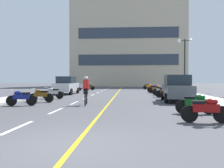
# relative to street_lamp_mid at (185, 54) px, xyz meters

# --- Properties ---
(ground_plane) EXTENTS (140.00, 140.00, 0.00)m
(ground_plane) POSITION_rel_street_lamp_mid_xyz_m (-7.03, 2.09, -4.04)
(ground_plane) COLOR #47474C
(curb_left) EXTENTS (2.40, 72.00, 0.12)m
(curb_left) POSITION_rel_street_lamp_mid_xyz_m (-14.23, 5.09, -3.98)
(curb_left) COLOR #B7B2A8
(curb_left) RESTS_ON ground
(curb_right) EXTENTS (2.40, 72.00, 0.12)m
(curb_right) POSITION_rel_street_lamp_mid_xyz_m (0.17, 5.09, -3.98)
(curb_right) COLOR #B7B2A8
(curb_right) RESTS_ON ground
(lane_dash_0) EXTENTS (0.14, 2.20, 0.01)m
(lane_dash_0) POSITION_rel_street_lamp_mid_xyz_m (-9.03, -16.91, -4.04)
(lane_dash_0) COLOR silver
(lane_dash_0) RESTS_ON ground
(lane_dash_1) EXTENTS (0.14, 2.20, 0.01)m
(lane_dash_1) POSITION_rel_street_lamp_mid_xyz_m (-9.03, -12.91, -4.04)
(lane_dash_1) COLOR silver
(lane_dash_1) RESTS_ON ground
(lane_dash_2) EXTENTS (0.14, 2.20, 0.01)m
(lane_dash_2) POSITION_rel_street_lamp_mid_xyz_m (-9.03, -8.91, -4.04)
(lane_dash_2) COLOR silver
(lane_dash_2) RESTS_ON ground
(lane_dash_3) EXTENTS (0.14, 2.20, 0.01)m
(lane_dash_3) POSITION_rel_street_lamp_mid_xyz_m (-9.03, -4.91, -4.04)
(lane_dash_3) COLOR silver
(lane_dash_3) RESTS_ON ground
(lane_dash_4) EXTENTS (0.14, 2.20, 0.01)m
(lane_dash_4) POSITION_rel_street_lamp_mid_xyz_m (-9.03, -0.91, -4.04)
(lane_dash_4) COLOR silver
(lane_dash_4) RESTS_ON ground
(lane_dash_5) EXTENTS (0.14, 2.20, 0.01)m
(lane_dash_5) POSITION_rel_street_lamp_mid_xyz_m (-9.03, 3.09, -4.04)
(lane_dash_5) COLOR silver
(lane_dash_5) RESTS_ON ground
(lane_dash_6) EXTENTS (0.14, 2.20, 0.01)m
(lane_dash_6) POSITION_rel_street_lamp_mid_xyz_m (-9.03, 7.09, -4.04)
(lane_dash_6) COLOR silver
(lane_dash_6) RESTS_ON ground
(lane_dash_7) EXTENTS (0.14, 2.20, 0.01)m
(lane_dash_7) POSITION_rel_street_lamp_mid_xyz_m (-9.03, 11.09, -4.04)
(lane_dash_7) COLOR silver
(lane_dash_7) RESTS_ON ground
(lane_dash_8) EXTENTS (0.14, 2.20, 0.01)m
(lane_dash_8) POSITION_rel_street_lamp_mid_xyz_m (-9.03, 15.09, -4.04)
(lane_dash_8) COLOR silver
(lane_dash_8) RESTS_ON ground
(lane_dash_9) EXTENTS (0.14, 2.20, 0.01)m
(lane_dash_9) POSITION_rel_street_lamp_mid_xyz_m (-9.03, 19.09, -4.04)
(lane_dash_9) COLOR silver
(lane_dash_9) RESTS_ON ground
(lane_dash_10) EXTENTS (0.14, 2.20, 0.01)m
(lane_dash_10) POSITION_rel_street_lamp_mid_xyz_m (-9.03, 23.09, -4.04)
(lane_dash_10) COLOR silver
(lane_dash_10) RESTS_ON ground
(lane_dash_11) EXTENTS (0.14, 2.20, 0.01)m
(lane_dash_11) POSITION_rel_street_lamp_mid_xyz_m (-9.03, 27.09, -4.04)
(lane_dash_11) COLOR silver
(lane_dash_11) RESTS_ON ground
(centre_line_yellow) EXTENTS (0.12, 66.00, 0.01)m
(centre_line_yellow) POSITION_rel_street_lamp_mid_xyz_m (-6.78, 5.09, -4.04)
(centre_line_yellow) COLOR gold
(centre_line_yellow) RESTS_ON ground
(office_building) EXTENTS (24.75, 7.82, 18.68)m
(office_building) POSITION_rel_street_lamp_mid_xyz_m (-5.66, 29.94, 5.30)
(office_building) COLOR #BCAD93
(office_building) RESTS_ON ground
(street_lamp_mid) EXTENTS (1.46, 0.36, 5.40)m
(street_lamp_mid) POSITION_rel_street_lamp_mid_xyz_m (0.00, 0.00, 0.00)
(street_lamp_mid) COLOR black
(street_lamp_mid) RESTS_ON curb_right
(parked_car_near) EXTENTS (2.10, 4.29, 1.82)m
(parked_car_near) POSITION_rel_street_lamp_mid_xyz_m (-2.23, -7.51, -3.12)
(parked_car_near) COLOR black
(parked_car_near) RESTS_ON ground
(parked_car_mid) EXTENTS (2.00, 4.24, 1.82)m
(parked_car_mid) POSITION_rel_street_lamp_mid_xyz_m (-11.91, 0.10, -3.12)
(parked_car_mid) COLOR black
(parked_car_mid) RESTS_ON ground
(motorcycle_0) EXTENTS (1.70, 0.60, 0.92)m
(motorcycle_0) POSITION_rel_street_lamp_mid_xyz_m (-2.85, -15.69, -3.57)
(motorcycle_0) COLOR black
(motorcycle_0) RESTS_ON ground
(motorcycle_1) EXTENTS (1.70, 0.60, 0.92)m
(motorcycle_1) POSITION_rel_street_lamp_mid_xyz_m (-2.61, -13.54, -3.57)
(motorcycle_1) COLOR black
(motorcycle_1) RESTS_ON ground
(motorcycle_2) EXTENTS (1.67, 0.68, 0.92)m
(motorcycle_2) POSITION_rel_street_lamp_mid_xyz_m (-11.68, -10.87, -3.57)
(motorcycle_2) COLOR black
(motorcycle_2) RESTS_ON ground
(motorcycle_3) EXTENTS (1.70, 0.60, 0.92)m
(motorcycle_3) POSITION_rel_street_lamp_mid_xyz_m (-11.32, -8.75, -3.57)
(motorcycle_3) COLOR black
(motorcycle_3) RESTS_ON ground
(motorcycle_4) EXTENTS (1.70, 0.60, 0.92)m
(motorcycle_4) POSITION_rel_street_lamp_mid_xyz_m (-11.44, -5.89, -3.57)
(motorcycle_4) COLOR black
(motorcycle_4) RESTS_ON ground
(motorcycle_5) EXTENTS (1.69, 0.63, 0.92)m
(motorcycle_5) POSITION_rel_street_lamp_mid_xyz_m (-2.45, -3.69, -3.57)
(motorcycle_5) COLOR black
(motorcycle_5) RESTS_ON ground
(motorcycle_6) EXTENTS (1.70, 0.60, 0.92)m
(motorcycle_6) POSITION_rel_street_lamp_mid_xyz_m (-2.42, -1.05, -3.57)
(motorcycle_6) COLOR black
(motorcycle_6) RESTS_ON ground
(motorcycle_7) EXTENTS (1.70, 0.60, 0.92)m
(motorcycle_7) POSITION_rel_street_lamp_mid_xyz_m (-2.51, 2.42, -3.57)
(motorcycle_7) COLOR black
(motorcycle_7) RESTS_ON ground
(motorcycle_8) EXTENTS (1.70, 0.60, 0.92)m
(motorcycle_8) POSITION_rel_street_lamp_mid_xyz_m (-2.47, 4.49, -3.57)
(motorcycle_8) COLOR black
(motorcycle_8) RESTS_ON ground
(motorcycle_9) EXTENTS (1.65, 0.75, 0.92)m
(motorcycle_9) POSITION_rel_street_lamp_mid_xyz_m (-11.59, 7.49, -3.57)
(motorcycle_9) COLOR black
(motorcycle_9) RESTS_ON ground
(motorcycle_10) EXTENTS (1.68, 0.64, 0.92)m
(motorcycle_10) POSITION_rel_street_lamp_mid_xyz_m (-11.17, 9.60, -3.57)
(motorcycle_10) COLOR black
(motorcycle_10) RESTS_ON ground
(motorcycle_11) EXTENTS (1.68, 0.67, 0.92)m
(motorcycle_11) POSITION_rel_street_lamp_mid_xyz_m (-2.50, 12.48, -3.57)
(motorcycle_11) COLOR black
(motorcycle_11) RESTS_ON ground
(cyclist_rider) EXTENTS (0.43, 1.77, 1.71)m
(cyclist_rider) POSITION_rel_street_lamp_mid_xyz_m (-8.05, -10.22, -3.15)
(cyclist_rider) COLOR black
(cyclist_rider) RESTS_ON ground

